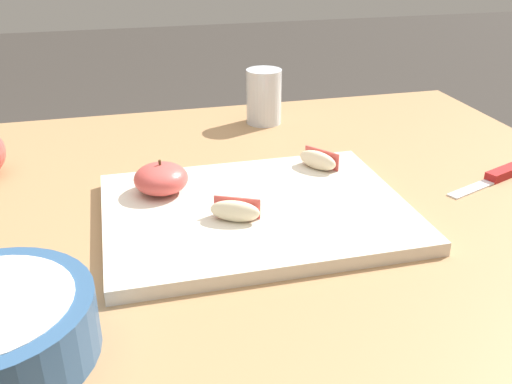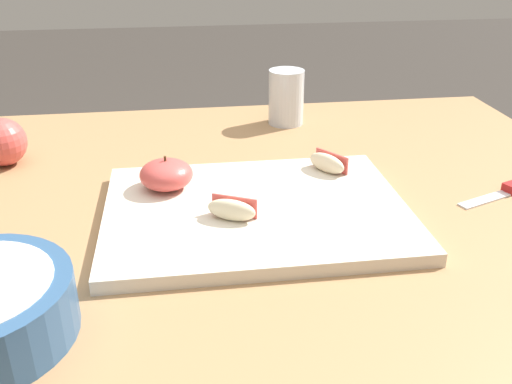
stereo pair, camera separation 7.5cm
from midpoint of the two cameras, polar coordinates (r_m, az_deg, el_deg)
The scene contains 7 objects.
dining_table at distance 0.88m, azimuth -1.90°, elevation -7.21°, with size 1.25×0.88×0.77m.
cutting_board at distance 0.77m, azimuth 2.76°, elevation -2.01°, with size 0.40×0.31×0.02m.
apple_half_skin_up at distance 0.81m, azimuth -6.32°, elevation 1.69°, with size 0.08×0.08×0.05m.
apple_wedge_left at distance 0.73m, azimuth 0.51°, elevation -1.83°, with size 0.07×0.05×0.03m.
apple_wedge_right at distance 0.88m, azimuth 9.52°, elevation 2.82°, with size 0.06×0.06×0.03m.
whole_apple_pink_lady at distance 1.00m, azimuth -22.00°, elevation 4.59°, with size 0.08×0.08×0.09m.
drinking_glass_water at distance 1.12m, azimuth 4.94°, elevation 9.33°, with size 0.07×0.07×0.10m.
Camera 2 is at (-0.04, -0.74, 1.14)m, focal length 40.30 mm.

